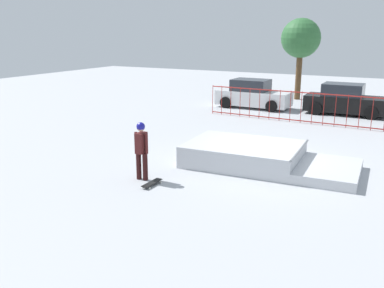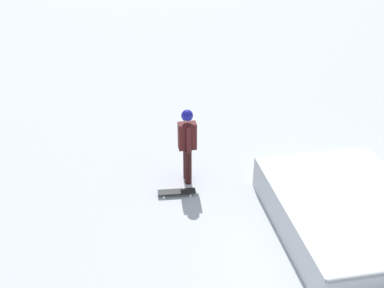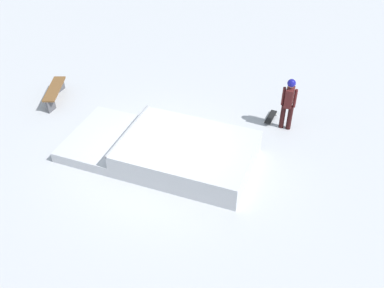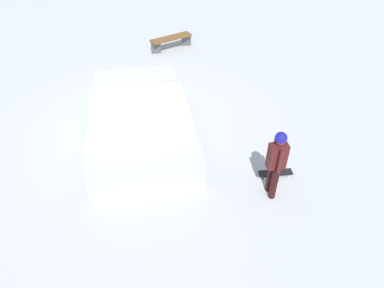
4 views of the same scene
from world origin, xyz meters
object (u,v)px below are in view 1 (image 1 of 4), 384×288
at_px(distant_tree, 301,39).
at_px(skater, 141,147).
at_px(skateboard, 152,183).
at_px(parked_car_black, 345,101).
at_px(skate_ramp, 258,157).
at_px(parked_car_white, 253,95).

bearing_deg(distant_tree, skater, -90.25).
bearing_deg(skateboard, parked_car_black, 168.46).
bearing_deg(skate_ramp, parked_car_black, 81.19).
height_order(skater, skateboard, skater).
xyz_separation_m(skate_ramp, distant_tree, (-2.49, 14.52, 3.43)).
bearing_deg(parked_car_white, parked_car_black, 4.39).
height_order(skate_ramp, skater, skater).
bearing_deg(skate_ramp, skateboard, -126.43).
bearing_deg(skater, parked_car_black, 162.15).
relative_size(skater, distant_tree, 0.34).
distance_m(skater, parked_car_black, 13.89).
height_order(skateboard, distant_tree, distant_tree).
height_order(skate_ramp, parked_car_black, parked_car_black).
distance_m(skate_ramp, skater, 3.87).
bearing_deg(distant_tree, skate_ramp, -80.28).
bearing_deg(skater, distant_tree, 176.88).
distance_m(skater, parked_car_white, 13.14).
xyz_separation_m(parked_car_black, distant_tree, (-3.51, 3.93, 3.02)).
bearing_deg(parked_car_black, distant_tree, 131.43).
relative_size(parked_car_white, parked_car_black, 1.00).
bearing_deg(parked_car_black, skateboard, -102.96).
xyz_separation_m(skater, distant_tree, (0.07, 17.34, 2.74)).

